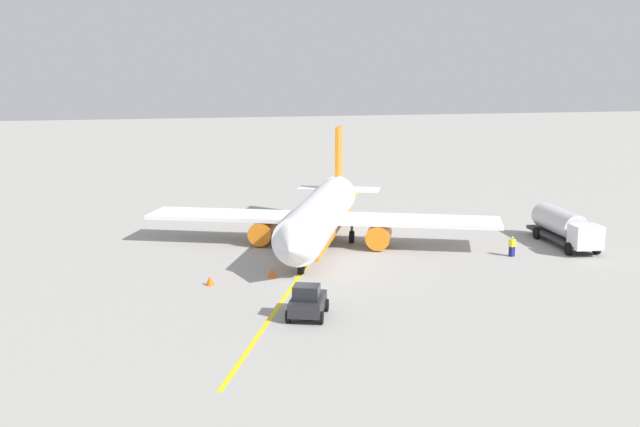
{
  "coord_description": "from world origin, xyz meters",
  "views": [
    {
      "loc": [
        62.65,
        -17.45,
        15.13
      ],
      "look_at": [
        0.0,
        0.0,
        3.0
      ],
      "focal_mm": 42.22,
      "sensor_mm": 36.0,
      "label": 1
    }
  ],
  "objects_px": {
    "pushback_tug": "(307,302)",
    "safety_cone_wingtip": "(210,280)",
    "fuel_tanker": "(564,226)",
    "safety_cone_nose": "(272,272)",
    "refueling_worker": "(512,247)",
    "airplane": "(321,216)"
  },
  "relations": [
    {
      "from": "refueling_worker",
      "to": "safety_cone_wingtip",
      "type": "xyz_separation_m",
      "value": [
        2.01,
        -25.6,
        -0.46
      ]
    },
    {
      "from": "pushback_tug",
      "to": "refueling_worker",
      "type": "relative_size",
      "value": 2.4
    },
    {
      "from": "fuel_tanker",
      "to": "refueling_worker",
      "type": "distance_m",
      "value": 7.03
    },
    {
      "from": "airplane",
      "to": "refueling_worker",
      "type": "distance_m",
      "value": 16.66
    },
    {
      "from": "fuel_tanker",
      "to": "refueling_worker",
      "type": "relative_size",
      "value": 6.13
    },
    {
      "from": "safety_cone_nose",
      "to": "safety_cone_wingtip",
      "type": "relative_size",
      "value": 0.95
    },
    {
      "from": "pushback_tug",
      "to": "safety_cone_wingtip",
      "type": "bearing_deg",
      "value": -150.91
    },
    {
      "from": "pushback_tug",
      "to": "safety_cone_wingtip",
      "type": "xyz_separation_m",
      "value": [
        -8.95,
        -4.98,
        -0.65
      ]
    },
    {
      "from": "safety_cone_nose",
      "to": "safety_cone_wingtip",
      "type": "distance_m",
      "value": 4.92
    },
    {
      "from": "fuel_tanker",
      "to": "safety_cone_nose",
      "type": "xyz_separation_m",
      "value": [
        3.4,
        -27.33,
        -1.38
      ]
    },
    {
      "from": "airplane",
      "to": "pushback_tug",
      "type": "bearing_deg",
      "value": -18.02
    },
    {
      "from": "airplane",
      "to": "pushback_tug",
      "type": "xyz_separation_m",
      "value": [
        19.14,
        -6.23,
        -1.7
      ]
    },
    {
      "from": "fuel_tanker",
      "to": "refueling_worker",
      "type": "bearing_deg",
      "value": -69.51
    },
    {
      "from": "airplane",
      "to": "refueling_worker",
      "type": "bearing_deg",
      "value": 60.39
    },
    {
      "from": "refueling_worker",
      "to": "safety_cone_wingtip",
      "type": "relative_size",
      "value": 2.37
    },
    {
      "from": "safety_cone_nose",
      "to": "safety_cone_wingtip",
      "type": "bearing_deg",
      "value": -77.71
    },
    {
      "from": "airplane",
      "to": "fuel_tanker",
      "type": "height_order",
      "value": "airplane"
    },
    {
      "from": "pushback_tug",
      "to": "fuel_tanker",
      "type": "bearing_deg",
      "value": 116.26
    },
    {
      "from": "fuel_tanker",
      "to": "refueling_worker",
      "type": "xyz_separation_m",
      "value": [
        2.44,
        -6.53,
        -0.9
      ]
    },
    {
      "from": "pushback_tug",
      "to": "safety_cone_wingtip",
      "type": "height_order",
      "value": "pushback_tug"
    },
    {
      "from": "fuel_tanker",
      "to": "safety_cone_wingtip",
      "type": "xyz_separation_m",
      "value": [
        4.45,
        -32.13,
        -1.36
      ]
    },
    {
      "from": "pushback_tug",
      "to": "safety_cone_nose",
      "type": "distance_m",
      "value": 10.02
    }
  ]
}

